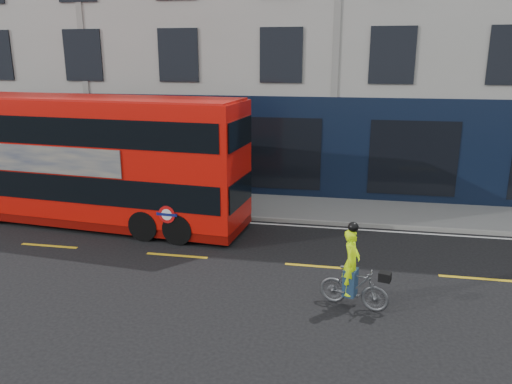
# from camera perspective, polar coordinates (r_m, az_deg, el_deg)

# --- Properties ---
(ground) EXTENTS (120.00, 120.00, 0.00)m
(ground) POSITION_cam_1_polar(r_m,az_deg,el_deg) (12.33, 6.64, -11.22)
(ground) COLOR black
(ground) RESTS_ON ground
(pavement) EXTENTS (60.00, 3.00, 0.12)m
(pavement) POSITION_cam_1_polar(r_m,az_deg,el_deg) (18.36, 8.21, -2.04)
(pavement) COLOR slate
(pavement) RESTS_ON ground
(kerb) EXTENTS (60.00, 0.12, 0.13)m
(kerb) POSITION_cam_1_polar(r_m,az_deg,el_deg) (16.93, 7.95, -3.51)
(kerb) COLOR gray
(kerb) RESTS_ON ground
(building_terrace) EXTENTS (50.00, 10.07, 15.00)m
(building_terrace) POSITION_cam_1_polar(r_m,az_deg,el_deg) (24.06, 9.75, 19.90)
(building_terrace) COLOR #A7A49D
(building_terrace) RESTS_ON ground
(road_edge_line) EXTENTS (58.00, 0.10, 0.01)m
(road_edge_line) POSITION_cam_1_polar(r_m,az_deg,el_deg) (16.66, 7.89, -4.04)
(road_edge_line) COLOR silver
(road_edge_line) RESTS_ON ground
(lane_dashes) EXTENTS (58.00, 0.12, 0.01)m
(lane_dashes) POSITION_cam_1_polar(r_m,az_deg,el_deg) (13.69, 7.13, -8.43)
(lane_dashes) COLOR gold
(lane_dashes) RESTS_ON ground
(bus) EXTENTS (10.66, 3.35, 4.23)m
(bus) POSITION_cam_1_polar(r_m,az_deg,el_deg) (17.34, -18.35, 3.50)
(bus) COLOR red
(bus) RESTS_ON ground
(cyclist) EXTENTS (1.64, 0.87, 2.01)m
(cyclist) POSITION_cam_1_polar(r_m,az_deg,el_deg) (11.50, 11.06, -9.76)
(cyclist) COLOR #4F5155
(cyclist) RESTS_ON ground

